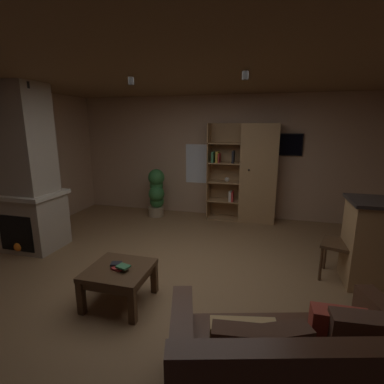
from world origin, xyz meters
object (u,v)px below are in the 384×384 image
Objects in this scene: table_book_2 at (123,267)px; table_book_1 at (116,264)px; bookshelf_cabinet at (253,174)px; leather_couch at (292,376)px; coffee_table at (119,275)px; stone_fireplace at (27,178)px; dining_chair at (348,241)px; wall_mounted_tv at (283,144)px; potted_floor_plant at (156,192)px; table_book_0 at (118,268)px.

table_book_1 is at bearing 149.64° from table_book_2.
table_book_2 is at bearing -109.33° from bookshelf_cabinet.
leather_couch is 1.93m from coffee_table.
bookshelf_cabinet is 17.10× the size of table_book_1.
stone_fireplace is 2.75× the size of dining_chair.
coffee_table is at bearing 151.57° from table_book_2.
leather_couch is 2.37× the size of wall_mounted_tv.
coffee_table is 2.78m from dining_chair.
dining_chair is (2.44, 1.20, 0.07)m from table_book_2.
table_book_2 is 0.17× the size of wall_mounted_tv.
coffee_table is at bearing -116.94° from wall_mounted_tv.
bookshelf_cabinet is at bearing 70.67° from table_book_2.
bookshelf_cabinet is 2.49m from dining_chair.
bookshelf_cabinet is at bearing 96.94° from leather_couch.
wall_mounted_tv is (1.81, 3.43, 1.11)m from table_book_1.
dining_chair is (0.79, 2.02, 0.22)m from leather_couch.
stone_fireplace is at bearing -122.58° from potted_floor_plant.
leather_couch is 2.72× the size of coffee_table.
bookshelf_cabinet reaches higher than potted_floor_plant.
dining_chair reaches higher than table_book_0.
potted_floor_plant reaches higher than leather_couch.
potted_floor_plant is (-0.72, 2.99, 0.09)m from table_book_1.
bookshelf_cabinet is at bearing 68.32° from table_book_1.
stone_fireplace is at bearing 154.01° from leather_couch.
leather_couch reaches higher than table_book_2.
table_book_1 is 0.15m from table_book_2.
wall_mounted_tv is at bearing 64.38° from table_book_2.
table_book_0 is (-1.73, 0.82, 0.12)m from leather_couch.
stone_fireplace reaches higher than coffee_table.
wall_mounted_tv is at bearing 63.06° from coffee_table.
stone_fireplace is 2.43m from coffee_table.
table_book_0 is at bearing 171.51° from table_book_2.
coffee_table is (-1.23, -3.25, -0.64)m from bookshelf_cabinet.
bookshelf_cabinet reaches higher than coffee_table.
table_book_0 is (0.01, -0.03, 0.09)m from coffee_table.
stone_fireplace reaches higher than potted_floor_plant.
table_book_2 is at bearing -115.62° from wall_mounted_tv.
potted_floor_plant is at bearing 104.19° from coffee_table.
stone_fireplace is 4.62m from dining_chair.
wall_mounted_tv reaches higher than dining_chair.
potted_floor_plant is (-0.84, 3.06, 0.07)m from table_book_2.
bookshelf_cabinet is 14.99× the size of table_book_2.
leather_couch is 1.96× the size of dining_chair.
stone_fireplace is 4.00m from bookshelf_cabinet.
potted_floor_plant is at bearing 150.45° from dining_chair.
stone_fireplace is at bearing 154.43° from table_book_1.
potted_floor_plant is at bearing 57.42° from stone_fireplace.
table_book_0 is 2.78m from dining_chair.
table_book_1 is at bearing -25.57° from stone_fireplace.
table_book_2 is (-1.66, 0.81, 0.16)m from leather_couch.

